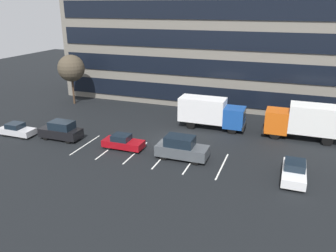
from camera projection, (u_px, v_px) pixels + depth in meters
name	position (u px, v px, depth m)	size (l,w,h in m)	color
ground_plane	(164.00, 140.00, 35.58)	(120.00, 120.00, 0.00)	black
office_building	(209.00, 24.00, 47.79)	(41.28, 11.47, 21.60)	slate
lot_markings	(149.00, 155.00, 32.14)	(14.14, 5.40, 0.01)	silver
box_truck_orange	(307.00, 120.00, 35.18)	(8.06, 2.67, 3.74)	#D85914
box_truck_blue	(211.00, 112.00, 38.48)	(7.50, 2.48, 3.48)	#194799
sedan_silver	(17.00, 130.00, 36.63)	(3.90, 1.63, 1.40)	silver
sedan_maroon	(123.00, 142.00, 33.28)	(4.03, 1.69, 1.44)	maroon
sedan_white	(294.00, 171.00, 27.35)	(1.82, 4.34, 1.56)	white
suv_charcoal	(182.00, 148.00, 31.05)	(4.74, 2.01, 2.14)	#474C51
suv_black	(61.00, 131.00, 35.56)	(4.39, 1.86, 1.99)	black
bare_tree	(71.00, 68.00, 47.03)	(3.70, 3.70, 6.93)	#473323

